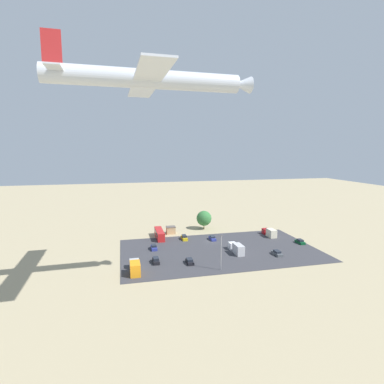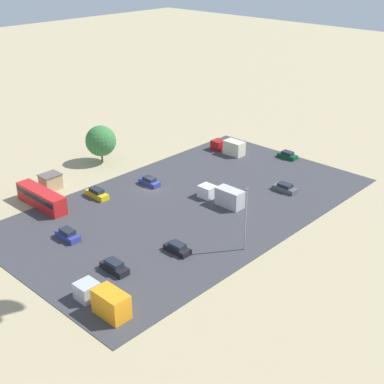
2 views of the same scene
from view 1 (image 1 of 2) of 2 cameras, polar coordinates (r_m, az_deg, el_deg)
ground_plane at (r=107.77m, az=3.67°, el=-9.38°), size 400.00×400.00×0.00m
parking_lot_surface at (r=99.12m, az=5.31°, el=-10.95°), size 62.84×36.59×0.08m
shed_building at (r=116.99m, az=-4.07°, el=-7.24°), size 3.57×3.04×2.86m
bus at (r=111.53m, az=-6.22°, el=-7.89°), size 2.59×11.28×3.03m
parked_car_0 at (r=97.68m, az=15.89°, el=-11.13°), size 1.84×4.37×1.42m
parked_car_1 at (r=111.59m, az=19.89°, el=-8.88°), size 1.80×4.03×1.44m
parked_car_2 at (r=109.14m, az=3.91°, el=-8.77°), size 1.71×4.18×1.51m
parked_car_3 at (r=109.43m, az=-1.49°, el=-8.68°), size 1.71×4.68×1.63m
parked_car_4 at (r=88.67m, az=-6.89°, el=-12.82°), size 1.76×4.37×1.61m
parked_car_5 at (r=99.83m, az=-7.26°, el=-10.41°), size 1.82×4.22×1.62m
parked_car_6 at (r=87.61m, az=-0.44°, el=-13.07°), size 1.78×4.10×1.44m
parked_truck_0 at (r=117.05m, az=14.60°, el=-7.49°), size 2.47×7.65×2.92m
parked_truck_1 at (r=82.66m, az=-10.82°, el=-13.90°), size 2.58×8.35×3.23m
parked_truck_2 at (r=96.84m, az=8.51°, el=-10.57°), size 2.33×8.76×3.06m
tree_near_shed at (r=122.63m, az=2.30°, el=-5.03°), size 6.12×6.12×7.58m
light_pole_lot_centre at (r=81.91m, az=5.56°, el=-11.14°), size 0.90×0.28×9.73m
airplane at (r=63.58m, az=-7.55°, el=20.52°), size 41.61×34.66×9.47m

